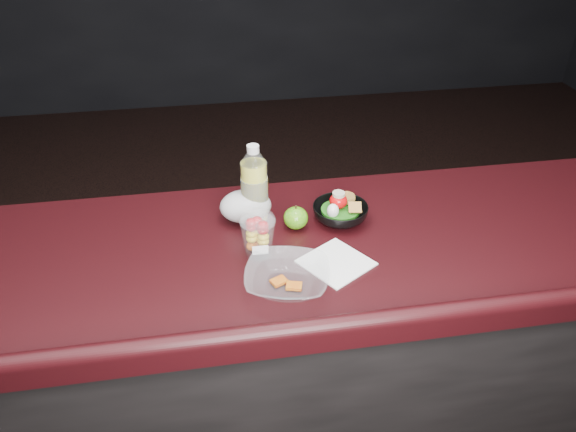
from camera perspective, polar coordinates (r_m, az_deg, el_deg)
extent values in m
cube|color=black|center=(1.93, -1.98, -15.95)|extent=(4.00, 0.65, 0.98)
cube|color=black|center=(1.58, -2.32, -3.70)|extent=(4.06, 0.71, 0.04)
cylinder|color=yellow|center=(1.65, -3.42, 2.55)|extent=(0.07, 0.07, 0.19)
cylinder|color=white|center=(1.65, -3.42, 2.55)|extent=(0.08, 0.08, 0.19)
cone|color=white|center=(1.60, -3.55, 5.93)|extent=(0.07, 0.07, 0.03)
cylinder|color=white|center=(1.58, -3.58, 6.81)|extent=(0.03, 0.03, 0.02)
cylinder|color=#072D99|center=(1.65, -3.42, 2.55)|extent=(0.08, 0.08, 0.09)
ellipsoid|color=white|center=(1.48, -3.13, -0.42)|extent=(0.10, 0.10, 0.05)
ellipsoid|color=#21760D|center=(1.63, 0.80, -0.20)|extent=(0.07, 0.07, 0.07)
cylinder|color=black|center=(1.61, 0.81, 0.88)|extent=(0.01, 0.01, 0.01)
ellipsoid|color=silver|center=(1.67, -4.33, 1.02)|extent=(0.15, 0.13, 0.09)
sphere|color=silver|center=(1.67, -3.17, 2.54)|extent=(0.06, 0.06, 0.06)
imported|color=black|center=(1.67, 5.32, 0.29)|extent=(0.21, 0.21, 0.05)
cylinder|color=#0F470C|center=(1.67, 5.34, 0.59)|extent=(0.11, 0.11, 0.01)
ellipsoid|color=red|center=(1.66, 5.14, 1.54)|extent=(0.05, 0.05, 0.05)
cylinder|color=beige|center=(1.65, 5.18, 2.24)|extent=(0.04, 0.04, 0.01)
ellipsoid|color=white|center=(1.63, 4.58, 0.53)|extent=(0.04, 0.04, 0.04)
imported|color=silver|center=(1.42, -0.08, -6.36)|extent=(0.26, 0.26, 0.05)
cube|color=#990F0C|center=(1.43, -0.93, -6.63)|extent=(0.05, 0.04, 0.01)
cube|color=#990F0C|center=(1.42, 0.61, -7.11)|extent=(0.05, 0.04, 0.01)
cube|color=white|center=(1.52, 4.91, -4.74)|extent=(0.22, 0.22, 0.00)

